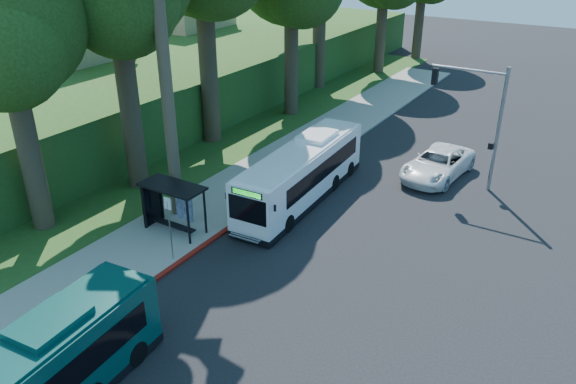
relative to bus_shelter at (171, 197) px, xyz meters
The scene contains 11 objects.
ground 8.00m from the bus_shelter, 21.51° to the left, with size 140.00×140.00×0.00m, color black.
sidewalk 3.35m from the bus_shelter, 90.90° to the left, with size 4.50×70.00×0.12m, color gray.
red_curb 3.07m from the bus_shelter, 26.83° to the right, with size 0.25×30.00×0.13m, color maroon.
grass_verge 9.90m from the bus_shelter, 126.16° to the left, with size 8.00×70.00×0.06m, color #234719.
bus_shelter is the anchor object (origin of this frame).
stop_sign_pole 2.85m from the bus_shelter, 49.08° to the right, with size 0.35×0.06×3.17m.
traffic_signal_pole 17.15m from the bus_shelter, 49.36° to the left, with size 4.10×0.30×7.00m.
hillside_backdrop 26.18m from the bus_shelter, 136.68° to the left, with size 24.00×60.00×8.80m.
tree_6 10.21m from the bus_shelter, 150.84° to the right, with size 7.56×7.20×13.74m.
white_bus 7.31m from the bus_shelter, 60.30° to the left, with size 2.88×11.02×3.25m.
pickup 15.87m from the bus_shelter, 55.55° to the left, with size 2.73×5.93×1.65m, color white.
Camera 1 is at (10.20, -20.46, 13.82)m, focal length 35.00 mm.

